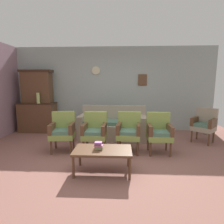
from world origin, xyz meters
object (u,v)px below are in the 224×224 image
object	(u,v)px
side_cabinet	(38,117)
armchair_row_middle	(129,130)
floral_couch	(113,126)
armchair_near_couch_end	(63,130)
floor_vase_by_wall	(208,123)
book_stack_on_table	(98,146)
vase_on_cabinet	(38,98)
wingback_chair_by_fireplace	(204,124)
armchair_near_cabinet	(159,131)
coffee_table	(103,152)
armchair_by_doorway	(95,130)

from	to	relation	value
side_cabinet	armchair_row_middle	bearing A→B (deg)	-29.48
floral_couch	armchair_near_couch_end	world-z (taller)	same
armchair_row_middle	floor_vase_by_wall	size ratio (longest dim) A/B	1.28
armchair_row_middle	book_stack_on_table	world-z (taller)	armchair_row_middle
floral_couch	floor_vase_by_wall	world-z (taller)	floral_couch
vase_on_cabinet	book_stack_on_table	bearing A→B (deg)	-48.65
vase_on_cabinet	wingback_chair_by_fireplace	bearing A→B (deg)	-8.10
side_cabinet	armchair_near_cabinet	size ratio (longest dim) A/B	1.28
armchair_near_couch_end	floral_couch	bearing A→B (deg)	44.37
coffee_table	vase_on_cabinet	bearing A→B (deg)	132.30
vase_on_cabinet	armchair_row_middle	distance (m)	3.13
armchair_near_cabinet	floor_vase_by_wall	distance (m)	2.38
wingback_chair_by_fireplace	side_cabinet	bearing A→B (deg)	169.97
floral_couch	armchair_by_doorway	distance (m)	1.15
armchair_by_doorway	armchair_near_cabinet	size ratio (longest dim) A/B	1.00
side_cabinet	wingback_chair_by_fireplace	world-z (taller)	side_cabinet
armchair_row_middle	armchair_near_cabinet	size ratio (longest dim) A/B	1.00
vase_on_cabinet	floor_vase_by_wall	xyz separation A→B (m)	(5.18, 0.09, -0.74)
armchair_near_couch_end	armchair_near_cabinet	xyz separation A→B (m)	(2.18, -0.01, 0.00)
armchair_by_doorway	armchair_near_cabinet	xyz separation A→B (m)	(1.44, 0.00, 0.00)
armchair_row_middle	floral_couch	bearing A→B (deg)	111.81
side_cabinet	floor_vase_by_wall	bearing A→B (deg)	-1.08
floral_couch	coffee_table	distance (m)	2.05
side_cabinet	armchair_near_cabinet	xyz separation A→B (m)	(3.52, -1.66, 0.03)
armchair_near_cabinet	floor_vase_by_wall	world-z (taller)	armchair_near_cabinet
side_cabinet	book_stack_on_table	bearing A→B (deg)	-49.02
armchair_by_doorway	armchair_row_middle	xyz separation A→B (m)	(0.77, 0.05, 0.00)
side_cabinet	floor_vase_by_wall	size ratio (longest dim) A/B	1.64
armchair_row_middle	armchair_near_cabinet	distance (m)	0.67
armchair_by_doorway	wingback_chair_by_fireplace	world-z (taller)	same
book_stack_on_table	armchair_by_doorway	bearing A→B (deg)	101.77
armchair_near_couch_end	wingback_chair_by_fireplace	bearing A→B (deg)	12.71
armchair_row_middle	armchair_by_doorway	bearing A→B (deg)	-176.32
armchair_by_doorway	book_stack_on_table	bearing A→B (deg)	-78.23
armchair_by_doorway	floor_vase_by_wall	world-z (taller)	armchair_by_doorway
side_cabinet	coffee_table	bearing A→B (deg)	-48.12
floral_couch	floor_vase_by_wall	size ratio (longest dim) A/B	2.70
vase_on_cabinet	floor_vase_by_wall	world-z (taller)	vase_on_cabinet
floral_couch	wingback_chair_by_fireplace	xyz separation A→B (m)	(2.42, -0.28, 0.17)
vase_on_cabinet	floral_couch	size ratio (longest dim) A/B	0.17
coffee_table	wingback_chair_by_fireplace	bearing A→B (deg)	35.32
armchair_near_cabinet	wingback_chair_by_fireplace	size ratio (longest dim) A/B	1.00
side_cabinet	armchair_near_couch_end	xyz separation A→B (m)	(1.35, -1.65, 0.03)
armchair_near_couch_end	floor_vase_by_wall	xyz separation A→B (m)	(3.97, 1.55, -0.15)
side_cabinet	floral_couch	xyz separation A→B (m)	(2.44, -0.58, -0.14)
floral_couch	armchair_near_cabinet	world-z (taller)	same
armchair_row_middle	wingback_chair_by_fireplace	distance (m)	2.14
armchair_by_doorway	floor_vase_by_wall	xyz separation A→B (m)	(3.23, 1.56, -0.15)
floor_vase_by_wall	armchair_near_couch_end	bearing A→B (deg)	-158.61
armchair_row_middle	coffee_table	xyz separation A→B (m)	(-0.49, -1.02, -0.12)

